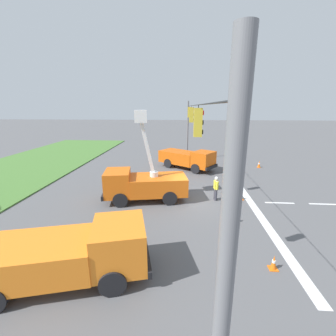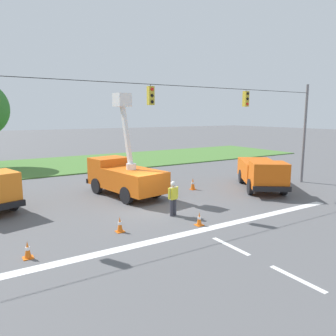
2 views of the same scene
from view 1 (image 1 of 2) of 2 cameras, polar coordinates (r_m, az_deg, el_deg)
name	(u,v)px [view 1 (image 1 of 2)]	position (r m, az deg, el deg)	size (l,w,h in m)	color
ground_plane	(189,200)	(16.43, 5.38, -8.18)	(200.00, 200.00, 0.00)	#565659
lane_markings	(272,203)	(17.59, 24.91, -7.98)	(17.60, 15.25, 0.01)	silver
signal_gantry	(191,139)	(15.19, 5.81, 7.28)	(26.20, 0.33, 7.20)	slate
utility_truck_bucket_lift	(143,182)	(16.09, -6.29, -3.62)	(3.32, 6.17, 6.32)	orange
utility_truck_support_near	(187,158)	(24.31, 4.96, 2.50)	(5.46, 6.41, 2.12)	#D6560F
utility_truck_support_far	(64,254)	(9.91, -24.89, -19.12)	(4.00, 7.11, 2.20)	orange
road_worker	(216,187)	(16.43, 12.07, -4.72)	(0.64, 0.31, 1.77)	#383842
traffic_cone_foreground_left	(129,179)	(20.13, -9.88, -2.76)	(0.36, 0.36, 0.73)	orange
traffic_cone_foreground_right	(259,164)	(26.82, 22.12, 0.94)	(0.36, 0.36, 0.78)	orange
traffic_cone_mid_left	(233,161)	(27.51, 16.26, 1.73)	(0.36, 0.36, 0.72)	orange
traffic_cone_mid_right	(241,196)	(17.24, 18.09, -6.68)	(0.36, 0.36, 0.63)	orange
traffic_cone_near_bucket	(163,176)	(20.59, -1.24, -2.00)	(0.36, 0.36, 0.81)	orange
traffic_cone_lane_edge_a	(236,217)	(13.91, 16.80, -11.87)	(0.36, 0.36, 0.68)	orange
traffic_cone_lane_edge_b	(274,263)	(10.99, 25.26, -20.89)	(0.36, 0.36, 0.64)	orange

